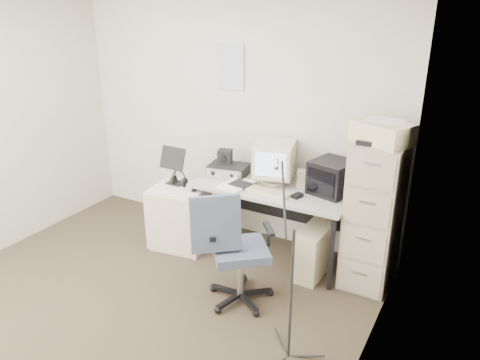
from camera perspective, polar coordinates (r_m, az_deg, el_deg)
The scene contains 21 objects.
floor at distance 4.04m, azimuth -14.01°, elevation -15.73°, with size 3.60×3.60×0.01m, color #3C301F.
wall_back at distance 4.82m, azimuth -0.83°, elevation 7.73°, with size 3.60×0.02×2.50m, color silver.
wall_right at distance 2.59m, azimuth 14.19°, elevation -5.46°, with size 0.02×3.60×2.50m, color silver.
wall_calendar at distance 4.73m, azimuth -1.15°, elevation 13.62°, with size 0.30×0.02×0.44m, color white.
filing_cabinet at distance 4.20m, azimuth 16.05°, elevation -3.99°, with size 0.40×0.60×1.30m, color tan.
printer at distance 3.90m, azimuth 16.96°, elevation 5.54°, with size 0.45×0.30×0.17m, color beige.
desk at distance 4.56m, azimuth 3.94°, elevation -5.01°, with size 1.50×0.70×0.73m, color #A8A892.
crt_monitor at distance 4.45m, azimuth 4.23°, elevation 2.13°, with size 0.36×0.38×0.40m, color beige.
crt_tv at distance 4.29m, azimuth 11.15°, elevation 0.37°, with size 0.33×0.35×0.30m, color black.
desk_speaker at distance 4.41m, azimuth 7.55°, elevation 0.22°, with size 0.09×0.09×0.16m, color beige.
keyboard at distance 4.24m, azimuth 3.43°, elevation -1.51°, with size 0.41×0.15×0.02m, color beige.
mouse at distance 4.19m, azimuth 7.00°, elevation -1.90°, with size 0.06×0.11×0.03m, color black.
radio_receiver at distance 4.66m, azimuth -1.43°, elevation 1.24°, with size 0.38×0.27×0.11m, color black.
radio_speaker at distance 4.68m, azimuth -1.84°, elevation 2.91°, with size 0.13×0.12×0.13m, color black.
papers at distance 4.41m, azimuth -0.35°, elevation -0.57°, with size 0.24×0.32×0.02m, color white.
pc_tower at distance 4.36m, azimuth 8.98°, elevation -8.57°, with size 0.22×0.49×0.46m, color beige.
office_chair at distance 3.83m, azimuth 0.04°, elevation -8.37°, with size 0.56×0.56×0.98m, color slate.
side_cart at distance 4.76m, azimuth -7.29°, elevation -4.53°, with size 0.52×0.42×0.65m, color silver.
music_stand at distance 4.66m, azimuth -7.95°, elevation 1.81°, with size 0.27×0.14×0.40m, color black.
headphones at distance 4.67m, azimuth -7.45°, elevation -0.03°, with size 0.17×0.17×0.03m, color black.
mic_stand at distance 3.19m, azimuth 6.35°, elevation -11.62°, with size 0.02×0.02×1.33m, color black.
Camera 1 is at (2.33, -2.26, 2.40)m, focal length 35.00 mm.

